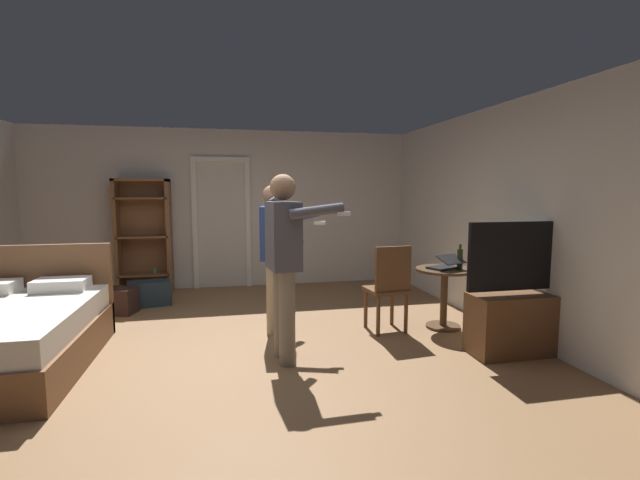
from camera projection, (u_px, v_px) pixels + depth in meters
name	position (u px, v px, depth m)	size (l,w,h in m)	color
ground_plane	(232.00, 354.00, 4.31)	(6.94, 6.94, 0.00)	olive
wall_back	(227.00, 209.00, 7.29)	(6.32, 0.12, 2.57)	beige
wall_right	(519.00, 219.00, 4.82)	(0.12, 6.55, 2.57)	beige
doorway_frame	(222.00, 213.00, 7.20)	(0.93, 0.08, 2.13)	white
bookshelf	(144.00, 232.00, 6.84)	(0.82, 0.32, 1.77)	brown
tv_flatscreen	(518.00, 313.00, 4.30)	(1.13, 0.40, 1.30)	brown
side_table	(444.00, 288.00, 5.11)	(0.66, 0.66, 0.70)	#4C331E
laptop	(446.00, 265.00, 5.03)	(0.42, 0.42, 0.17)	black
bottle_on_table	(460.00, 259.00, 5.02)	(0.06, 0.06, 0.29)	#253116
wooden_chair	(389.00, 285.00, 4.93)	(0.46, 0.46, 0.99)	brown
person_blue_shirt	(285.00, 254.00, 4.06)	(0.73, 0.57, 1.74)	gray
person_striped_shirt	(274.00, 247.00, 4.96)	(0.69, 0.70, 1.66)	tan
suitcase_dark	(111.00, 301.00, 5.74)	(0.62, 0.32, 0.34)	black
suitcase_small	(149.00, 293.00, 6.14)	(0.56, 0.31, 0.34)	#1E2D38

